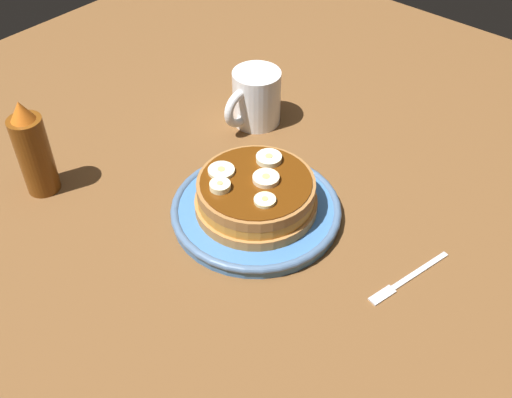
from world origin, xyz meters
The scene contains 11 objects.
ground_plane centered at (0.00, 0.00, -1.50)cm, with size 140.00×140.00×3.00cm, color brown.
plate centered at (0.00, 0.00, 1.03)cm, with size 22.89×22.89×1.91cm.
pancake_stack centered at (-0.34, -0.10, 3.82)cm, with size 16.29×16.52×4.57cm.
banana_slice_0 centered at (-0.94, 0.88, 6.41)cm, with size 3.47×3.47×0.90cm.
banana_slice_1 centered at (1.60, -4.60, 6.31)cm, with size 3.52×3.52×0.70cm.
banana_slice_2 centered at (-4.29, -1.45, 6.46)cm, with size 3.45×3.45×0.98cm.
banana_slice_3 centered at (2.20, 3.37, 6.31)cm, with size 2.77×2.77×0.69cm.
banana_slice_4 centered at (4.04, -2.51, 6.50)cm, with size 2.70×2.70×1.07cm.
coffee_mug centered at (-16.38, -14.42, 4.56)cm, with size 10.96×7.60×8.86cm.
fork centered at (-3.25, 21.19, 0.25)cm, with size 12.89×3.87×0.50cm.
syrup_bottle centered at (15.45, -26.37, 6.62)cm, with size 4.59×4.59×14.50cm.
Camera 1 is at (44.13, 38.33, 56.85)cm, focal length 42.28 mm.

